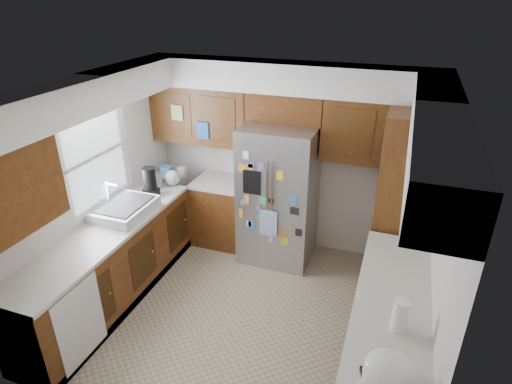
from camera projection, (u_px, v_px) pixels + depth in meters
floor at (245, 311)px, 4.78m from camera, size 3.60×3.60×0.00m
room_shell at (247, 146)px, 4.33m from camera, size 3.64×3.24×2.52m
left_counter_run at (138, 255)px, 5.03m from camera, size 1.36×3.20×0.92m
right_counter_run at (386, 348)px, 3.74m from camera, size 0.63×2.25×0.92m
pantry at (404, 202)px, 4.84m from camera, size 0.60×0.90×2.15m
fridge at (278, 195)px, 5.41m from camera, size 0.90×0.79×1.80m
bridge_cabinet at (286, 107)px, 5.14m from camera, size 0.96×0.34×0.35m
fridge_top_items at (281, 81)px, 4.99m from camera, size 0.59×0.33×0.28m
sink_assembly at (125, 209)px, 4.89m from camera, size 0.52×0.70×0.37m
left_counter_clutter at (161, 180)px, 5.47m from camera, size 0.34×0.93×0.38m
rice_cooker at (388, 376)px, 2.70m from camera, size 0.33×0.32×0.28m
paper_towel at (400, 316)px, 3.21m from camera, size 0.12×0.12×0.27m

